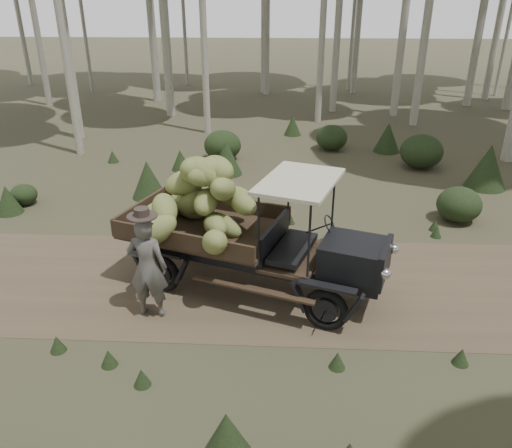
% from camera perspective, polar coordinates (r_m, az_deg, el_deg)
% --- Properties ---
extents(ground, '(120.00, 120.00, 0.00)m').
position_cam_1_polar(ground, '(10.35, 7.52, -6.96)').
color(ground, '#473D2B').
rests_on(ground, ground).
extents(dirt_track, '(70.00, 4.00, 0.01)m').
position_cam_1_polar(dirt_track, '(10.35, 7.53, -6.94)').
color(dirt_track, brown).
rests_on(dirt_track, ground).
extents(banana_truck, '(5.51, 3.38, 2.72)m').
position_cam_1_polar(banana_truck, '(9.71, -3.42, 1.19)').
color(banana_truck, black).
rests_on(banana_truck, ground).
extents(farmer, '(0.75, 0.56, 2.13)m').
position_cam_1_polar(farmer, '(9.11, -12.30, -4.74)').
color(farmer, '#504E49').
rests_on(farmer, ground).
extents(undergrowth, '(22.91, 21.16, 1.37)m').
position_cam_1_polar(undergrowth, '(10.98, 12.35, -2.07)').
color(undergrowth, '#233319').
rests_on(undergrowth, ground).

